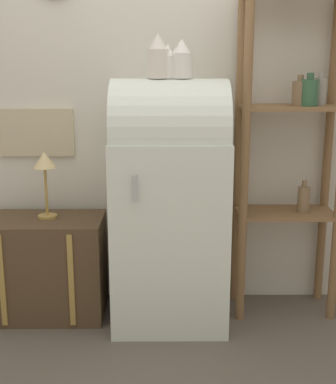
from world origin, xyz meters
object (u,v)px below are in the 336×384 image
vase_left (158,58)px  suitcase_trunk (45,267)px  vase_center (168,62)px  desk_lamp (45,168)px  refrigerator (169,199)px  vase_right (182,60)px

vase_left → suitcase_trunk: bearing=175.7°
vase_center → suitcase_trunk: bearing=176.0°
suitcase_trunk → desk_lamp: (0.03, 0.02, 0.59)m
refrigerator → vase_center: vase_center is taller
vase_center → desk_lamp: bearing=174.3°
vase_left → desk_lamp: 0.88m
refrigerator → desk_lamp: refrigerator is taller
suitcase_trunk → vase_right: size_ratio=3.43×
suitcase_trunk → vase_center: size_ratio=3.89×
refrigerator → desk_lamp: 0.72m
suitcase_trunk → vase_right: 1.42m
vase_center → vase_left: bearing=-179.9°
vase_right → desk_lamp: 0.97m
refrigerator → vase_left: vase_left is taller
vase_right → desk_lamp: (-0.77, 0.06, -0.59)m
refrigerator → vase_left: 0.77m
suitcase_trunk → desk_lamp: size_ratio=1.80×
suitcase_trunk → vase_center: bearing=-4.0°
vase_right → vase_left: bearing=-177.2°
refrigerator → vase_center: bearing=176.5°
refrigerator → vase_left: size_ratio=5.99×
refrigerator → desk_lamp: bearing=174.3°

